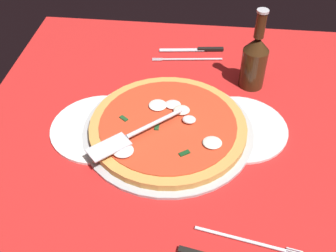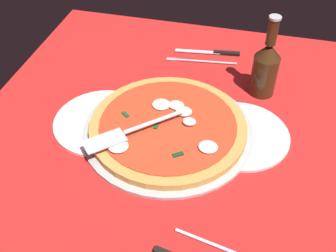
% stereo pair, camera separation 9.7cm
% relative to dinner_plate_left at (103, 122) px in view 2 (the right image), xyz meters
% --- Properties ---
extents(ground_plane, '(1.02, 1.02, 0.01)m').
position_rel_dinner_plate_left_xyz_m(ground_plane, '(0.19, 0.02, -0.01)').
color(ground_plane, red).
extents(checker_pattern, '(1.02, 1.02, 0.00)m').
position_rel_dinner_plate_left_xyz_m(checker_pattern, '(0.19, 0.02, -0.01)').
color(checker_pattern, silver).
rests_on(checker_pattern, ground_plane).
extents(pizza_pan, '(0.41, 0.41, 0.01)m').
position_rel_dinner_plate_left_xyz_m(pizza_pan, '(0.17, 0.01, 0.00)').
color(pizza_pan, '#B2B5B7').
rests_on(pizza_pan, ground_plane).
extents(dinner_plate_left, '(0.24, 0.24, 0.01)m').
position_rel_dinner_plate_left_xyz_m(dinner_plate_left, '(0.00, 0.00, 0.00)').
color(dinner_plate_left, white).
rests_on(dinner_plate_left, ground_plane).
extents(dinner_plate_right, '(0.23, 0.23, 0.01)m').
position_rel_dinner_plate_left_xyz_m(dinner_plate_right, '(0.34, 0.04, 0.00)').
color(dinner_plate_right, white).
rests_on(dinner_plate_right, ground_plane).
extents(pizza, '(0.38, 0.38, 0.03)m').
position_rel_dinner_plate_left_xyz_m(pizza, '(0.17, 0.01, 0.02)').
color(pizza, gold).
rests_on(pizza, pizza_pan).
extents(pizza_server, '(0.20, 0.19, 0.01)m').
position_rel_dinner_plate_left_xyz_m(pizza_server, '(0.10, -0.05, 0.04)').
color(pizza_server, silver).
rests_on(pizza_server, pizza).
extents(place_setting_far, '(0.22, 0.13, 0.01)m').
position_rel_dinner_plate_left_xyz_m(place_setting_far, '(0.20, 0.35, -0.00)').
color(place_setting_far, white).
rests_on(place_setting_far, ground_plane).
extents(beer_bottle, '(0.07, 0.07, 0.23)m').
position_rel_dinner_plate_left_xyz_m(beer_bottle, '(0.37, 0.22, 0.08)').
color(beer_bottle, '#392210').
rests_on(beer_bottle, ground_plane).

